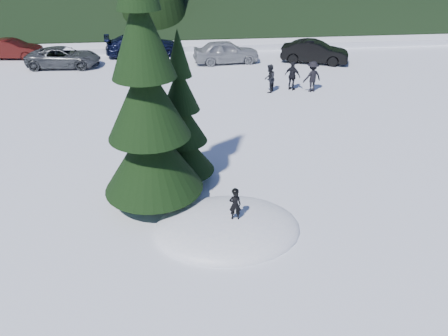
{
  "coord_description": "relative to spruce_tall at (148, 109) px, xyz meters",
  "views": [
    {
      "loc": [
        -1.31,
        -10.69,
        8.02
      ],
      "look_at": [
        0.11,
        1.88,
        1.1
      ],
      "focal_mm": 35.0,
      "sensor_mm": 36.0,
      "label": 1
    }
  ],
  "objects": [
    {
      "name": "snow_mound",
      "position": [
        2.2,
        -1.8,
        -3.32
      ],
      "size": [
        4.48,
        3.52,
        0.96
      ],
      "primitive_type": "ellipsoid",
      "color": "white",
      "rests_on": "ground"
    },
    {
      "name": "adult_2",
      "position": [
        8.44,
        10.53,
        -2.47
      ],
      "size": [
        1.23,
        0.93,
        1.7
      ],
      "primitive_type": "imported",
      "rotation": [
        0.0,
        0.0,
        3.44
      ],
      "color": "black",
      "rests_on": "ground"
    },
    {
      "name": "car_3",
      "position": [
        -1.33,
        19.67,
        -2.55
      ],
      "size": [
        5.55,
        2.86,
        1.54
      ],
      "primitive_type": "imported",
      "rotation": [
        0.0,
        0.0,
        1.71
      ],
      "color": "black",
      "rests_on": "ground"
    },
    {
      "name": "spruce_short",
      "position": [
        1.0,
        1.4,
        -1.22
      ],
      "size": [
        2.2,
        2.2,
        5.37
      ],
      "color": "black",
      "rests_on": "ground"
    },
    {
      "name": "spruce_tall",
      "position": [
        0.0,
        0.0,
        0.0
      ],
      "size": [
        3.2,
        3.2,
        8.6
      ],
      "color": "black",
      "rests_on": "ground"
    },
    {
      "name": "car_2",
      "position": [
        -6.39,
        17.2,
        -2.67
      ],
      "size": [
        4.86,
        2.52,
        1.31
      ],
      "primitive_type": "imported",
      "rotation": [
        0.0,
        0.0,
        1.5
      ],
      "color": "#424649",
      "rests_on": "ground"
    },
    {
      "name": "adult_0",
      "position": [
        6.05,
        10.66,
        -2.54
      ],
      "size": [
        0.85,
        0.93,
        1.56
      ],
      "primitive_type": "imported",
      "rotation": [
        0.0,
        0.0,
        4.29
      ],
      "color": "black",
      "rests_on": "ground"
    },
    {
      "name": "car_4",
      "position": [
        4.38,
        17.05,
        -2.56
      ],
      "size": [
        4.56,
        2.13,
        1.51
      ],
      "primitive_type": "imported",
      "rotation": [
        0.0,
        0.0,
        1.65
      ],
      "color": "gray",
      "rests_on": "ground"
    },
    {
      "name": "child_skier",
      "position": [
        2.41,
        -1.94,
        -2.36
      ],
      "size": [
        0.37,
        0.26,
        0.97
      ],
      "primitive_type": "imported",
      "rotation": [
        0.0,
        0.0,
        3.06
      ],
      "color": "black",
      "rests_on": "snow_mound"
    },
    {
      "name": "car_1",
      "position": [
        -10.44,
        19.86,
        -2.65
      ],
      "size": [
        4.17,
        1.82,
        1.33
      ],
      "primitive_type": "imported",
      "rotation": [
        0.0,
        0.0,
        1.47
      ],
      "color": "#3A0C0A",
      "rests_on": "ground"
    },
    {
      "name": "adult_1",
      "position": [
        7.41,
        10.9,
        -2.51
      ],
      "size": [
        0.97,
        0.94,
        1.62
      ],
      "primitive_type": "imported",
      "rotation": [
        0.0,
        0.0,
        2.39
      ],
      "color": "black",
      "rests_on": "ground"
    },
    {
      "name": "car_5",
      "position": [
        10.37,
        16.4,
        -2.58
      ],
      "size": [
        4.74,
        3.11,
        1.48
      ],
      "primitive_type": "imported",
      "rotation": [
        0.0,
        0.0,
        1.19
      ],
      "color": "black",
      "rests_on": "ground"
    },
    {
      "name": "ground",
      "position": [
        2.2,
        -1.8,
        -3.32
      ],
      "size": [
        200.0,
        200.0,
        0.0
      ],
      "primitive_type": "plane",
      "color": "white",
      "rests_on": "ground"
    }
  ]
}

